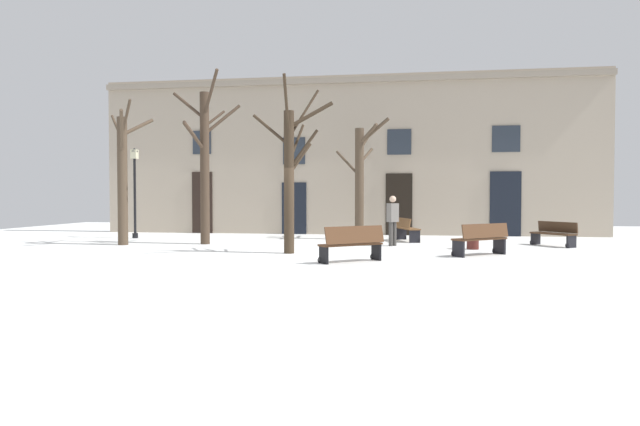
{
  "coord_description": "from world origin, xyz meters",
  "views": [
    {
      "loc": [
        2.68,
        -15.64,
        1.7
      ],
      "look_at": [
        0.0,
        1.74,
        1.15
      ],
      "focal_mm": 31.71,
      "sensor_mm": 36.0,
      "label": 1
    }
  ],
  "objects_px": {
    "tree_center": "(123,174)",
    "bench_back_to_back_left": "(406,229)",
    "tree_foreground": "(205,160)",
    "bench_far_corner": "(481,239)",
    "person_strolling": "(393,218)",
    "tree_left_of_center": "(360,177)",
    "streetlamp": "(135,183)",
    "tree_right_of_center": "(290,172)",
    "bench_near_lamp": "(352,243)",
    "litter_bin": "(473,237)",
    "bench_by_litter_bin": "(554,234)"
  },
  "relations": [
    {
      "from": "tree_center",
      "to": "bench_back_to_back_left",
      "type": "xyz_separation_m",
      "value": [
        9.61,
        3.07,
        -1.97
      ]
    },
    {
      "from": "tree_foreground",
      "to": "tree_center",
      "type": "relative_size",
      "value": 1.2
    },
    {
      "from": "bench_far_corner",
      "to": "person_strolling",
      "type": "xyz_separation_m",
      "value": [
        -2.54,
        2.7,
        0.46
      ]
    },
    {
      "from": "tree_center",
      "to": "person_strolling",
      "type": "xyz_separation_m",
      "value": [
        9.15,
        0.99,
        -1.5
      ]
    },
    {
      "from": "tree_center",
      "to": "bench_far_corner",
      "type": "xyz_separation_m",
      "value": [
        11.7,
        -1.71,
        -1.96
      ]
    },
    {
      "from": "tree_left_of_center",
      "to": "streetlamp",
      "type": "relative_size",
      "value": 1.29
    },
    {
      "from": "tree_right_of_center",
      "to": "bench_near_lamp",
      "type": "bearing_deg",
      "value": -43.98
    },
    {
      "from": "streetlamp",
      "to": "bench_far_corner",
      "type": "bearing_deg",
      "value": -20.03
    },
    {
      "from": "bench_back_to_back_left",
      "to": "bench_far_corner",
      "type": "height_order",
      "value": "bench_far_corner"
    },
    {
      "from": "tree_center",
      "to": "bench_back_to_back_left",
      "type": "bearing_deg",
      "value": 17.74
    },
    {
      "from": "tree_center",
      "to": "litter_bin",
      "type": "relative_size",
      "value": 6.61
    },
    {
      "from": "streetlamp",
      "to": "bench_by_litter_bin",
      "type": "relative_size",
      "value": 2.35
    },
    {
      "from": "tree_foreground",
      "to": "bench_by_litter_bin",
      "type": "relative_size",
      "value": 3.84
    },
    {
      "from": "streetlamp",
      "to": "bench_back_to_back_left",
      "type": "relative_size",
      "value": 2.06
    },
    {
      "from": "tree_foreground",
      "to": "litter_bin",
      "type": "xyz_separation_m",
      "value": [
        9.04,
        -0.56,
        -2.55
      ]
    },
    {
      "from": "tree_right_of_center",
      "to": "person_strolling",
      "type": "distance_m",
      "value": 4.34
    },
    {
      "from": "tree_left_of_center",
      "to": "litter_bin",
      "type": "height_order",
      "value": "tree_left_of_center"
    },
    {
      "from": "tree_right_of_center",
      "to": "streetlamp",
      "type": "xyz_separation_m",
      "value": [
        -7.32,
        4.83,
        -0.18
      ]
    },
    {
      "from": "tree_center",
      "to": "bench_far_corner",
      "type": "relative_size",
      "value": 2.93
    },
    {
      "from": "streetlamp",
      "to": "bench_far_corner",
      "type": "distance_m",
      "value": 13.7
    },
    {
      "from": "bench_back_to_back_left",
      "to": "person_strolling",
      "type": "relative_size",
      "value": 1.03
    },
    {
      "from": "tree_foreground",
      "to": "bench_by_litter_bin",
      "type": "bearing_deg",
      "value": 4.79
    },
    {
      "from": "bench_back_to_back_left",
      "to": "tree_left_of_center",
      "type": "bearing_deg",
      "value": 51.62
    },
    {
      "from": "bench_near_lamp",
      "to": "tree_center",
      "type": "bearing_deg",
      "value": -63.43
    },
    {
      "from": "tree_left_of_center",
      "to": "streetlamp",
      "type": "xyz_separation_m",
      "value": [
        -8.91,
        -0.77,
        -0.2
      ]
    },
    {
      "from": "bench_near_lamp",
      "to": "person_strolling",
      "type": "relative_size",
      "value": 0.97
    },
    {
      "from": "litter_bin",
      "to": "person_strolling",
      "type": "bearing_deg",
      "value": 162.64
    },
    {
      "from": "bench_by_litter_bin",
      "to": "litter_bin",
      "type": "bearing_deg",
      "value": -98.4
    },
    {
      "from": "tree_right_of_center",
      "to": "tree_center",
      "type": "distance_m",
      "value": 6.53
    },
    {
      "from": "tree_left_of_center",
      "to": "person_strolling",
      "type": "relative_size",
      "value": 2.74
    },
    {
      "from": "tree_center",
      "to": "bench_near_lamp",
      "type": "relative_size",
      "value": 2.99
    },
    {
      "from": "bench_far_corner",
      "to": "tree_foreground",
      "type": "bearing_deg",
      "value": -54.92
    },
    {
      "from": "tree_right_of_center",
      "to": "bench_by_litter_bin",
      "type": "height_order",
      "value": "tree_right_of_center"
    },
    {
      "from": "bench_by_litter_bin",
      "to": "bench_far_corner",
      "type": "relative_size",
      "value": 0.92
    },
    {
      "from": "tree_foreground",
      "to": "bench_far_corner",
      "type": "relative_size",
      "value": 3.52
    },
    {
      "from": "person_strolling",
      "to": "tree_center",
      "type": "bearing_deg",
      "value": 137.09
    },
    {
      "from": "bench_by_litter_bin",
      "to": "bench_near_lamp",
      "type": "bearing_deg",
      "value": -85.51
    },
    {
      "from": "tree_foreground",
      "to": "bench_by_litter_bin",
      "type": "height_order",
      "value": "tree_foreground"
    },
    {
      "from": "tree_foreground",
      "to": "litter_bin",
      "type": "relative_size",
      "value": 7.92
    },
    {
      "from": "tree_right_of_center",
      "to": "tree_left_of_center",
      "type": "height_order",
      "value": "tree_right_of_center"
    },
    {
      "from": "tree_center",
      "to": "bench_near_lamp",
      "type": "xyz_separation_m",
      "value": [
        8.25,
        -3.82,
        -1.95
      ]
    },
    {
      "from": "tree_right_of_center",
      "to": "bench_by_litter_bin",
      "type": "bearing_deg",
      "value": 23.82
    },
    {
      "from": "tree_right_of_center",
      "to": "litter_bin",
      "type": "bearing_deg",
      "value": 21.07
    },
    {
      "from": "bench_near_lamp",
      "to": "tree_right_of_center",
      "type": "bearing_deg",
      "value": -82.54
    },
    {
      "from": "tree_right_of_center",
      "to": "tree_left_of_center",
      "type": "distance_m",
      "value": 5.82
    },
    {
      "from": "litter_bin",
      "to": "bench_far_corner",
      "type": "bearing_deg",
      "value": -89.63
    },
    {
      "from": "litter_bin",
      "to": "bench_far_corner",
      "type": "xyz_separation_m",
      "value": [
        0.01,
        -1.91,
        0.1
      ]
    },
    {
      "from": "tree_left_of_center",
      "to": "litter_bin",
      "type": "bearing_deg",
      "value": -42.39
    },
    {
      "from": "bench_by_litter_bin",
      "to": "person_strolling",
      "type": "xyz_separation_m",
      "value": [
        -5.35,
        -0.76,
        0.52
      ]
    },
    {
      "from": "streetlamp",
      "to": "tree_center",
      "type": "bearing_deg",
      "value": -69.99
    }
  ]
}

